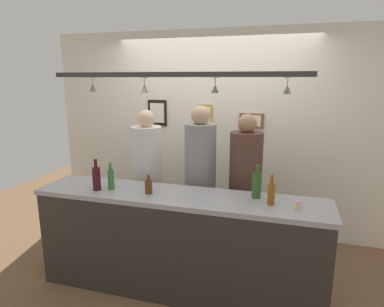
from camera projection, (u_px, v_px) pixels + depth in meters
The scene contains 20 objects.
ground_plane at pixel (189, 269), 3.54m from camera, with size 8.00×8.00×0.00m, color brown.
back_wall at pixel (214, 134), 4.28m from camera, with size 4.40×0.06×2.60m, color silver.
bar_counter at pixel (173, 233), 2.92m from camera, with size 2.70×0.55×0.97m.
overhead_glass_rack at pixel (179, 75), 2.81m from camera, with size 2.20×0.36×0.04m, color black.
hanging_wineglass_far_left at pixel (93, 87), 3.09m from camera, with size 0.07×0.07×0.13m.
hanging_wineglass_left at pixel (145, 88), 2.86m from camera, with size 0.07×0.07×0.13m.
hanging_wineglass_center_left at pixel (215, 88), 2.81m from camera, with size 0.07×0.07×0.13m.
hanging_wineglass_center at pixel (287, 89), 2.64m from camera, with size 0.07×0.07×0.13m.
person_left_white_patterned_shirt at pixel (148, 168), 3.75m from camera, with size 0.34×0.34×1.67m.
person_middle_grey_shirt at pixel (200, 169), 3.57m from camera, with size 0.34×0.34×1.73m.
person_right_brown_shirt at pixel (245, 177), 3.44m from camera, with size 0.34×0.34×1.65m.
bottle_beer_brown_stubby at pixel (149, 186), 3.01m from camera, with size 0.07×0.07×0.18m.
bottle_beer_green_import at pixel (111, 179), 3.13m from camera, with size 0.06×0.06×0.26m.
bottle_beer_amber_tall at pixel (271, 193), 2.74m from camera, with size 0.06×0.06×0.26m.
bottle_champagne_green at pixel (257, 185), 2.90m from camera, with size 0.08×0.08×0.30m.
bottle_wine_dark_red at pixel (96, 178), 3.10m from camera, with size 0.08×0.08×0.30m.
cupcake at pixel (298, 204), 2.67m from camera, with size 0.06×0.06×0.08m.
picture_frame_lower_pair at pixel (252, 121), 4.06m from camera, with size 0.30×0.02×0.18m.
picture_frame_caricature at pixel (157, 113), 4.39m from camera, with size 0.26×0.02×0.34m.
picture_frame_crest at pixel (205, 115), 4.21m from camera, with size 0.18×0.02×0.26m.
Camera 1 is at (0.92, -3.04, 2.00)m, focal length 30.78 mm.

